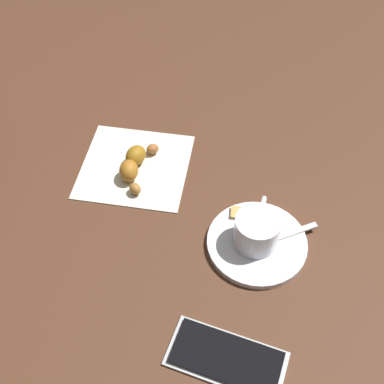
# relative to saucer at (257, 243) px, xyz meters

# --- Properties ---
(ground_plane) EXTENTS (1.80, 1.80, 0.00)m
(ground_plane) POSITION_rel_saucer_xyz_m (0.12, -0.04, -0.01)
(ground_plane) COLOR #4D2E1D
(saucer) EXTENTS (0.15, 0.15, 0.01)m
(saucer) POSITION_rel_saucer_xyz_m (0.00, 0.00, 0.00)
(saucer) COLOR silver
(saucer) RESTS_ON ground
(espresso_cup) EXTENTS (0.07, 0.09, 0.05)m
(espresso_cup) POSITION_rel_saucer_xyz_m (0.00, -0.00, 0.03)
(espresso_cup) COLOR silver
(espresso_cup) RESTS_ON saucer
(teaspoon) EXTENTS (0.11, 0.10, 0.01)m
(teaspoon) POSITION_rel_saucer_xyz_m (-0.01, -0.00, 0.01)
(teaspoon) COLOR silver
(teaspoon) RESTS_ON saucer
(sugar_packet) EXTENTS (0.07, 0.04, 0.01)m
(sugar_packet) POSITION_rel_saucer_xyz_m (0.02, -0.04, 0.01)
(sugar_packet) COLOR tan
(sugar_packet) RESTS_ON saucer
(napkin) EXTENTS (0.21, 0.20, 0.00)m
(napkin) POSITION_rel_saucer_xyz_m (0.24, -0.08, -0.00)
(napkin) COLOR silver
(napkin) RESTS_ON ground
(croissant) EXTENTS (0.06, 0.12, 0.03)m
(croissant) POSITION_rel_saucer_xyz_m (0.23, -0.07, 0.01)
(croissant) COLOR #A06131
(croissant) RESTS_ON napkin
(cell_phone) EXTENTS (0.15, 0.07, 0.01)m
(cell_phone) POSITION_rel_saucer_xyz_m (-0.01, 0.18, -0.00)
(cell_phone) COLOR #B3B8BA
(cell_phone) RESTS_ON ground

